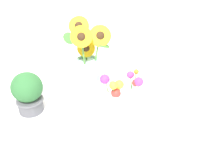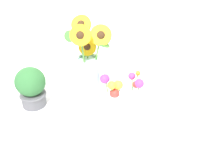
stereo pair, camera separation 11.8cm
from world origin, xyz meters
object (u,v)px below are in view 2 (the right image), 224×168
Objects in this scene: vase_bulb_right at (137,93)px; potted_plant at (31,87)px; mason_jar_sunflowers at (89,74)px; vase_small_center at (114,95)px; serving_tray at (112,109)px.

potted_plant is at bearing -175.60° from vase_bulb_right.
mason_jar_sunflowers reaches higher than vase_bulb_right.
vase_bulb_right is at bearing 35.16° from vase_small_center.
potted_plant is at bearing -179.53° from serving_tray.
serving_tray is 2.17× the size of potted_plant.
serving_tray is 1.04× the size of mason_jar_sunflowers.
vase_small_center is at bearing -20.32° from mason_jar_sunflowers.
mason_jar_sunflowers is at bearing 159.68° from vase_small_center.
potted_plant is at bearing 175.53° from vase_small_center.
vase_small_center is 1.07× the size of vase_bulb_right.
vase_bulb_right is (0.10, 0.07, -0.03)m from vase_small_center.
serving_tray is at bearing -4.94° from mason_jar_sunflowers.
serving_tray is at bearing -162.45° from vase_bulb_right.
mason_jar_sunflowers is 2.08× the size of potted_plant.
vase_bulb_right is at bearing 6.90° from mason_jar_sunflowers.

